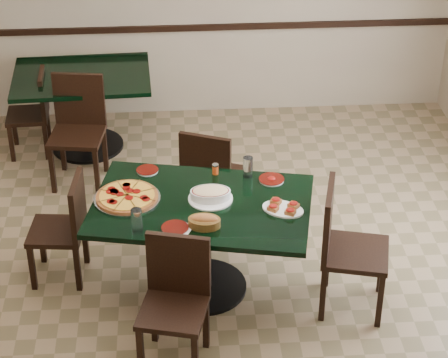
{
  "coord_description": "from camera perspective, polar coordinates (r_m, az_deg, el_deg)",
  "views": [
    {
      "loc": [
        -0.27,
        -5.21,
        4.09
      ],
      "look_at": [
        0.09,
        0.0,
        0.86
      ],
      "focal_mm": 70.0,
      "sensor_mm": 36.0,
      "label": 1
    }
  ],
  "objects": [
    {
      "name": "bread_basket",
      "position": [
        5.82,
        -1.3,
        -2.78
      ],
      "size": [
        0.24,
        0.18,
        0.09
      ],
      "rotation": [
        0.0,
        0.0,
        -0.15
      ],
      "color": "brown",
      "rests_on": "main_table"
    },
    {
      "name": "chair_near",
      "position": [
        5.68,
        -3.18,
        -7.55
      ],
      "size": [
        0.51,
        0.51,
        0.89
      ],
      "rotation": [
        0.0,
        0.0,
        -0.25
      ],
      "color": "black",
      "rests_on": "floor"
    },
    {
      "name": "chair_right",
      "position": [
        6.1,
        7.79,
        -4.09
      ],
      "size": [
        0.55,
        0.55,
        0.97
      ],
      "rotation": [
        0.0,
        0.0,
        1.33
      ],
      "color": "black",
      "rests_on": "floor"
    },
    {
      "name": "floor",
      "position": [
        6.63,
        -0.75,
        -6.38
      ],
      "size": [
        5.5,
        5.5,
        0.0
      ],
      "primitive_type": "plane",
      "color": "#7C6447",
      "rests_on": "ground"
    },
    {
      "name": "back_chair_left",
      "position": [
        8.18,
        -12.26,
        4.48
      ],
      "size": [
        0.39,
        0.39,
        0.8
      ],
      "rotation": [
        0.0,
        0.0,
        -1.53
      ],
      "color": "black",
      "rests_on": "floor"
    },
    {
      "name": "chair_far",
      "position": [
        6.91,
        -0.94,
        0.38
      ],
      "size": [
        0.54,
        0.54,
        0.89
      ],
      "rotation": [
        0.0,
        0.0,
        2.76
      ],
      "color": "black",
      "rests_on": "floor"
    },
    {
      "name": "main_table",
      "position": [
        6.18,
        -1.46,
        -3.01
      ],
      "size": [
        1.68,
        1.26,
        0.75
      ],
      "rotation": [
        0.0,
        0.0,
        -0.2
      ],
      "color": "black",
      "rests_on": "floor"
    },
    {
      "name": "water_glass_b",
      "position": [
        5.79,
        -5.72,
        -2.69
      ],
      "size": [
        0.08,
        0.08,
        0.16
      ],
      "primitive_type": "cylinder",
      "color": "silver",
      "rests_on": "main_table"
    },
    {
      "name": "side_plate_far_r",
      "position": [
        6.34,
        3.12,
        -0.02
      ],
      "size": [
        0.19,
        0.19,
        0.03
      ],
      "rotation": [
        0.0,
        0.0,
        -0.3
      ],
      "color": "white",
      "rests_on": "main_table"
    },
    {
      "name": "water_glass_a",
      "position": [
        6.35,
        1.57,
        0.79
      ],
      "size": [
        0.07,
        0.07,
        0.16
      ],
      "primitive_type": "cylinder",
      "color": "silver",
      "rests_on": "main_table"
    },
    {
      "name": "bruschetta_platter",
      "position": [
        6.01,
        3.87,
        -1.86
      ],
      "size": [
        0.35,
        0.32,
        0.05
      ],
      "rotation": [
        0.0,
        0.0,
        -0.5
      ],
      "color": "white",
      "rests_on": "main_table"
    },
    {
      "name": "pepper_shaker",
      "position": [
        6.39,
        -0.57,
        0.67
      ],
      "size": [
        0.05,
        0.05,
        0.08
      ],
      "color": "#D64616",
      "rests_on": "main_table"
    },
    {
      "name": "lasagna_casserole",
      "position": [
        6.09,
        -0.89,
        -0.98
      ],
      "size": [
        0.31,
        0.31,
        0.09
      ],
      "rotation": [
        0.0,
        0.0,
        -0.01
      ],
      "color": "white",
      "rests_on": "main_table"
    },
    {
      "name": "room_shell",
      "position": [
        7.63,
        6.22,
        9.05
      ],
      "size": [
        5.5,
        5.5,
        5.5
      ],
      "color": "silver",
      "rests_on": "floor"
    },
    {
      "name": "side_plate_near",
      "position": [
        5.82,
        -3.22,
        -3.22
      ],
      "size": [
        0.18,
        0.18,
        0.02
      ],
      "rotation": [
        0.0,
        0.0,
        -0.28
      ],
      "color": "white",
      "rests_on": "main_table"
    },
    {
      "name": "back_table",
      "position": [
        8.13,
        -9.17,
        5.31
      ],
      "size": [
        1.27,
        0.95,
        0.75
      ],
      "rotation": [
        0.0,
        0.0,
        0.04
      ],
      "color": "black",
      "rests_on": "floor"
    },
    {
      "name": "side_plate_far_l",
      "position": [
        6.46,
        -5.03,
        0.57
      ],
      "size": [
        0.16,
        0.16,
        0.02
      ],
      "rotation": [
        0.0,
        0.0,
        -0.16
      ],
      "color": "white",
      "rests_on": "main_table"
    },
    {
      "name": "chair_left",
      "position": [
        6.47,
        -10.28,
        -2.92
      ],
      "size": [
        0.43,
        0.43,
        0.84
      ],
      "rotation": [
        0.0,
        0.0,
        -1.67
      ],
      "color": "black",
      "rests_on": "floor"
    },
    {
      "name": "napkin_setting",
      "position": [
        5.82,
        -2.95,
        -3.27
      ],
      "size": [
        0.21,
        0.21,
        0.01
      ],
      "rotation": [
        0.0,
        0.0,
        -0.41
      ],
      "color": "white",
      "rests_on": "main_table"
    },
    {
      "name": "back_chair_near",
      "position": [
        7.66,
        -9.5,
        3.61
      ],
      "size": [
        0.5,
        0.5,
        0.95
      ],
      "rotation": [
        0.0,
        0.0,
        -0.14
      ],
      "color": "black",
      "rests_on": "floor"
    },
    {
      "name": "pepperoni_pizza",
      "position": [
        6.15,
        -6.35,
        -1.16
      ],
      "size": [
        0.47,
        0.47,
        0.04
      ],
      "rotation": [
        0.0,
        0.0,
        -0.42
      ],
      "color": "#B9B8BF",
      "rests_on": "main_table"
    }
  ]
}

